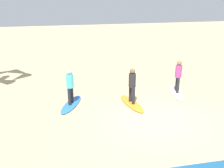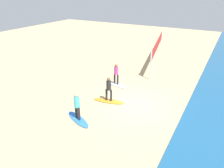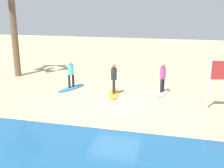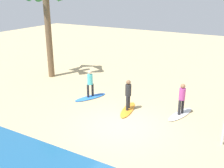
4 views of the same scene
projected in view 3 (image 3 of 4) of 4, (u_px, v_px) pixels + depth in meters
The scene contains 7 objects.
ground_plane at pixel (115, 105), 14.02m from camera, with size 60.00×60.00×0.00m, color tan.
surfboard_white at pixel (162, 92), 15.88m from camera, with size 2.10×0.56×0.09m, color white.
surfer_white at pixel (163, 76), 15.61m from camera, with size 0.32×0.45×1.64m.
surfboard_orange at pixel (114, 93), 15.70m from camera, with size 2.10×0.56×0.09m, color orange.
surfer_orange at pixel (114, 76), 15.43m from camera, with size 0.32×0.45×1.64m.
surfboard_blue at pixel (72, 88), 16.77m from camera, with size 2.10×0.56×0.09m, color blue.
surfer_blue at pixel (71, 72), 16.50m from camera, with size 0.32×0.43×1.64m.
Camera 3 is at (-3.04, 12.86, 4.82)m, focal length 44.59 mm.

